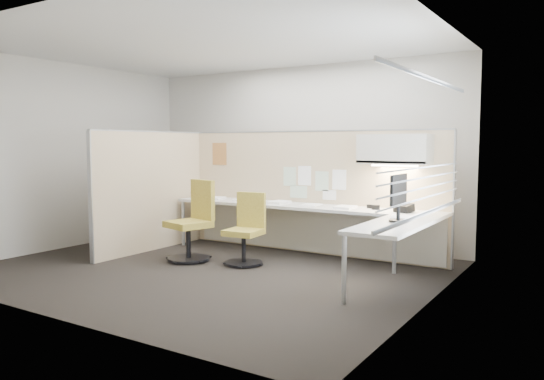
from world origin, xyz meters
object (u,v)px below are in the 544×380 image
Objects in this scene: desk at (317,217)px; phone at (404,208)px; monitor at (399,195)px; chair_right at (246,231)px; chair_left at (193,224)px.

phone is at bearing 5.86° from desk.
desk is 7.79× the size of monitor.
desk is 15.74× the size of phone.
chair_right is at bearing -137.54° from desk.
monitor reaches higher than chair_right.
phone is at bearing 13.76° from monitor.
chair_left is at bearing -149.87° from desk.
chair_right is (0.74, 0.19, -0.07)m from chair_left.
chair_right is 3.64× the size of phone.
phone is (1.85, 0.76, 0.35)m from chair_right.
chair_left is 4.22× the size of phone.
chair_right reaches higher than desk.
chair_right is 2.16m from monitor.
chair_left reaches higher than chair_right.
chair_left is 2.87m from monitor.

